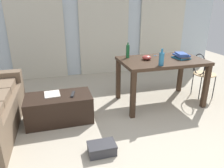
{
  "coord_description": "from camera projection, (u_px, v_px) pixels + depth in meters",
  "views": [
    {
      "loc": [
        -1.19,
        -1.42,
        1.61
      ],
      "look_at": [
        -0.35,
        1.57,
        0.42
      ],
      "focal_mm": 33.7,
      "sensor_mm": 36.0,
      "label": 1
    }
  ],
  "objects": [
    {
      "name": "ground_plane",
      "position": [
        136.0,
        110.0,
        3.4
      ],
      "size": [
        8.54,
        8.54,
        0.0
      ],
      "primitive_type": "plane",
      "color": "#B2A893"
    },
    {
      "name": "tv_remote_primary",
      "position": [
        73.0,
        94.0,
        3.0
      ],
      "size": [
        0.08,
        0.19,
        0.02
      ],
      "primitive_type": "cube",
      "rotation": [
        0.0,
        0.0,
        -0.24
      ],
      "color": "#232326",
      "rests_on": "coffee_table"
    },
    {
      "name": "bottle_far",
      "position": [
        161.0,
        59.0,
        3.04
      ],
      "size": [
        0.07,
        0.07,
        0.25
      ],
      "color": "teal",
      "rests_on": "craft_table"
    },
    {
      "name": "scissors",
      "position": [
        156.0,
        56.0,
        3.65
      ],
      "size": [
        0.1,
        0.07,
        0.0
      ],
      "color": "#9EA0A5",
      "rests_on": "craft_table"
    },
    {
      "name": "book_stack",
      "position": [
        182.0,
        56.0,
        3.45
      ],
      "size": [
        0.25,
        0.28,
        0.09
      ],
      "color": "#1E668C",
      "rests_on": "craft_table"
    },
    {
      "name": "curtains",
      "position": [
        104.0,
        27.0,
        4.88
      ],
      "size": [
        4.18,
        0.03,
        2.22
      ],
      "color": "beige",
      "rests_on": "ground"
    },
    {
      "name": "coffee_table",
      "position": [
        59.0,
        108.0,
        3.05
      ],
      "size": [
        0.93,
        0.49,
        0.39
      ],
      "color": "black",
      "rests_on": "ground"
    },
    {
      "name": "shoebox",
      "position": [
        102.0,
        148.0,
        2.4
      ],
      "size": [
        0.32,
        0.21,
        0.13
      ],
      "color": "#38383D",
      "rests_on": "ground"
    },
    {
      "name": "magazine",
      "position": [
        52.0,
        94.0,
        3.02
      ],
      "size": [
        0.23,
        0.27,
        0.01
      ],
      "primitive_type": "cube",
      "rotation": [
        0.0,
        0.0,
        0.06
      ],
      "color": "silver",
      "rests_on": "coffee_table"
    },
    {
      "name": "craft_table",
      "position": [
        161.0,
        65.0,
        3.45
      ],
      "size": [
        1.35,
        0.83,
        0.77
      ],
      "color": "#382619",
      "rests_on": "ground"
    },
    {
      "name": "bowl",
      "position": [
        147.0,
        58.0,
        3.37
      ],
      "size": [
        0.15,
        0.15,
        0.07
      ],
      "primitive_type": "ellipsoid",
      "color": "#9E3833",
      "rests_on": "craft_table"
    },
    {
      "name": "wire_chair",
      "position": [
        202.0,
        71.0,
        3.74
      ],
      "size": [
        0.38,
        0.4,
        0.81
      ],
      "color": "tan",
      "rests_on": "ground"
    },
    {
      "name": "bottle_near",
      "position": [
        128.0,
        51.0,
        3.47
      ],
      "size": [
        0.06,
        0.06,
        0.25
      ],
      "color": "#195B2D",
      "rests_on": "craft_table"
    },
    {
      "name": "wall_back",
      "position": [
        103.0,
        22.0,
        4.93
      ],
      "size": [
        5.88,
        0.1,
        2.41
      ],
      "primitive_type": "cube",
      "color": "silver",
      "rests_on": "ground"
    }
  ]
}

